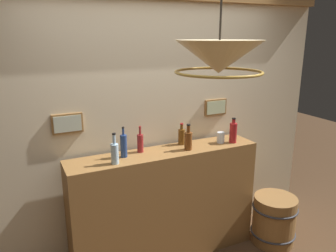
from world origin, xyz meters
TOP-DOWN VIEW (x-y plane):
  - panelled_rear_partition at (-0.00, 1.10)m, footprint 3.67×0.15m
  - bar_shelf_unit at (0.00, 0.84)m, footprint 1.80×0.35m
  - liquor_bottle_rye at (-0.50, 0.76)m, footprint 0.06×0.06m
  - liquor_bottle_bourbon at (0.21, 0.79)m, footprint 0.07×0.07m
  - liquor_bottle_vodka at (-0.38, 0.87)m, footprint 0.06×0.06m
  - liquor_bottle_port at (0.70, 0.79)m, footprint 0.07×0.07m
  - liquor_bottle_mezcal at (-0.21, 0.92)m, footprint 0.06×0.06m
  - liquor_bottle_tequila at (0.22, 0.96)m, footprint 0.07×0.07m
  - glass_tumbler_rocks at (0.59, 0.83)m, footprint 0.08×0.08m
  - pendant_lamp at (-0.11, -0.11)m, footprint 0.51×0.51m
  - wooden_barrel at (1.10, 0.55)m, footprint 0.46×0.46m

SIDE VIEW (x-z plane):
  - wooden_barrel at x=1.10m, z-range 0.00..0.51m
  - bar_shelf_unit at x=0.00m, z-range 0.00..1.09m
  - glass_tumbler_rocks at x=0.59m, z-range 1.09..1.19m
  - liquor_bottle_tequila at x=0.22m, z-range 1.06..1.27m
  - liquor_bottle_mezcal at x=-0.21m, z-range 1.05..1.29m
  - liquor_bottle_bourbon at x=0.21m, z-range 1.06..1.30m
  - liquor_bottle_rye at x=-0.50m, z-range 1.05..1.31m
  - liquor_bottle_vodka at x=-0.38m, z-range 1.05..1.32m
  - liquor_bottle_port at x=0.70m, z-range 1.07..1.31m
  - panelled_rear_partition at x=0.00m, z-range 0.08..2.62m
  - pendant_lamp at x=-0.11m, z-range 1.75..2.20m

